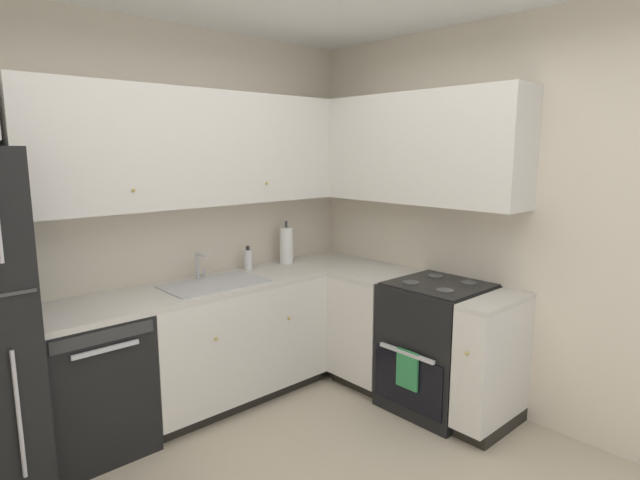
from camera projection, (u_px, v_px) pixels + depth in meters
wall_back at (145, 221)px, 3.50m from camera, size 3.54×0.05×2.63m
wall_right at (516, 223)px, 3.37m from camera, size 0.05×3.59×2.63m
dishwasher at (90, 383)px, 3.06m from camera, size 0.60×0.63×0.85m
lower_cabinets_back at (230, 341)px, 3.72m from camera, size 1.35×0.62×0.85m
countertop_back at (228, 283)px, 3.64m from camera, size 2.56×0.60×0.03m
lower_cabinets_right at (409, 339)px, 3.75m from camera, size 0.62×1.33×0.85m
countertop_right at (410, 281)px, 3.67m from camera, size 0.60×1.33×0.03m
oven_range at (437, 345)px, 3.58m from camera, size 0.68×0.62×1.03m
upper_cabinets_back at (192, 149)px, 3.47m from camera, size 2.24×0.34×0.77m
upper_cabinets_right at (403, 149)px, 3.76m from camera, size 0.32×1.88×0.77m
sink at (215, 290)px, 3.54m from camera, size 0.69×0.40×0.10m
faucet at (200, 263)px, 3.66m from camera, size 0.07×0.16×0.19m
soap_bottle at (248, 259)px, 3.95m from camera, size 0.06×0.06×0.18m
paper_towel_roll at (286, 245)px, 4.16m from camera, size 0.11×0.11×0.35m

